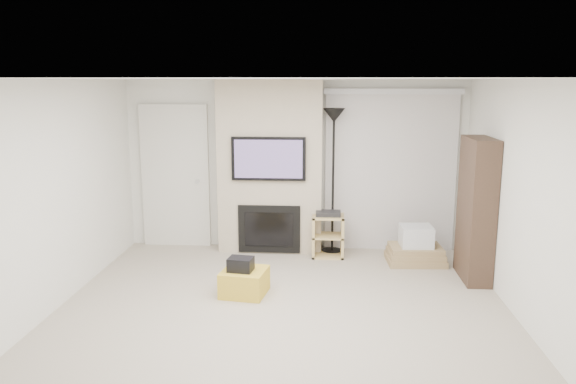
# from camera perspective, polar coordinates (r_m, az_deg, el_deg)

# --- Properties ---
(floor) EXTENTS (5.00, 5.50, 0.00)m
(floor) POSITION_cam_1_polar(r_m,az_deg,el_deg) (6.04, -0.78, -13.05)
(floor) COLOR #B1A492
(floor) RESTS_ON ground
(ceiling) EXTENTS (5.00, 5.50, 0.00)m
(ceiling) POSITION_cam_1_polar(r_m,az_deg,el_deg) (5.50, -0.86, 11.42)
(ceiling) COLOR white
(ceiling) RESTS_ON wall_back
(wall_back) EXTENTS (5.00, 0.00, 2.50)m
(wall_back) POSITION_cam_1_polar(r_m,az_deg,el_deg) (8.34, 0.72, 2.76)
(wall_back) COLOR white
(wall_back) RESTS_ON ground
(wall_front) EXTENTS (5.00, 0.00, 2.50)m
(wall_front) POSITION_cam_1_polar(r_m,az_deg,el_deg) (3.03, -5.14, -12.86)
(wall_front) COLOR white
(wall_front) RESTS_ON ground
(wall_left) EXTENTS (0.00, 5.50, 2.50)m
(wall_left) POSITION_cam_1_polar(r_m,az_deg,el_deg) (6.35, -23.94, -0.94)
(wall_left) COLOR white
(wall_left) RESTS_ON ground
(wall_right) EXTENTS (0.00, 5.50, 2.50)m
(wall_right) POSITION_cam_1_polar(r_m,az_deg,el_deg) (5.98, 23.81, -1.62)
(wall_right) COLOR white
(wall_right) RESTS_ON ground
(hvac_vent) EXTENTS (0.35, 0.18, 0.01)m
(hvac_vent) POSITION_cam_1_polar(r_m,az_deg,el_deg) (6.28, 3.47, 11.36)
(hvac_vent) COLOR silver
(hvac_vent) RESTS_ON ceiling
(ottoman) EXTENTS (0.57, 0.57, 0.30)m
(ottoman) POSITION_cam_1_polar(r_m,az_deg,el_deg) (6.72, -4.45, -9.10)
(ottoman) COLOR gold
(ottoman) RESTS_ON floor
(black_bag) EXTENTS (0.31, 0.26, 0.16)m
(black_bag) POSITION_cam_1_polar(r_m,az_deg,el_deg) (6.61, -4.83, -7.33)
(black_bag) COLOR black
(black_bag) RESTS_ON ottoman
(fireplace_wall) EXTENTS (1.50, 0.47, 2.50)m
(fireplace_wall) POSITION_cam_1_polar(r_m,az_deg,el_deg) (8.16, -1.82, 2.47)
(fireplace_wall) COLOR #C1B097
(fireplace_wall) RESTS_ON floor
(entry_door) EXTENTS (1.02, 0.11, 2.14)m
(entry_door) POSITION_cam_1_polar(r_m,az_deg,el_deg) (8.62, -11.34, 1.50)
(entry_door) COLOR silver
(entry_door) RESTS_ON floor
(vertical_blinds) EXTENTS (1.98, 0.10, 2.37)m
(vertical_blinds) POSITION_cam_1_polar(r_m,az_deg,el_deg) (8.32, 10.38, 2.72)
(vertical_blinds) COLOR silver
(vertical_blinds) RESTS_ON floor
(floor_lamp) EXTENTS (0.31, 0.31, 2.10)m
(floor_lamp) POSITION_cam_1_polar(r_m,az_deg,el_deg) (7.99, 4.66, 5.29)
(floor_lamp) COLOR black
(floor_lamp) RESTS_ON floor
(av_stand) EXTENTS (0.45, 0.38, 0.66)m
(av_stand) POSITION_cam_1_polar(r_m,az_deg,el_deg) (8.06, 4.09, -4.15)
(av_stand) COLOR #D6B871
(av_stand) RESTS_ON floor
(box_stack) EXTENTS (0.81, 0.63, 0.52)m
(box_stack) POSITION_cam_1_polar(r_m,az_deg,el_deg) (8.00, 12.83, -5.63)
(box_stack) COLOR tan
(box_stack) RESTS_ON floor
(bookshelf) EXTENTS (0.30, 0.80, 1.80)m
(bookshelf) POSITION_cam_1_polar(r_m,az_deg,el_deg) (7.39, 18.57, -1.70)
(bookshelf) COLOR #37271D
(bookshelf) RESTS_ON floor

